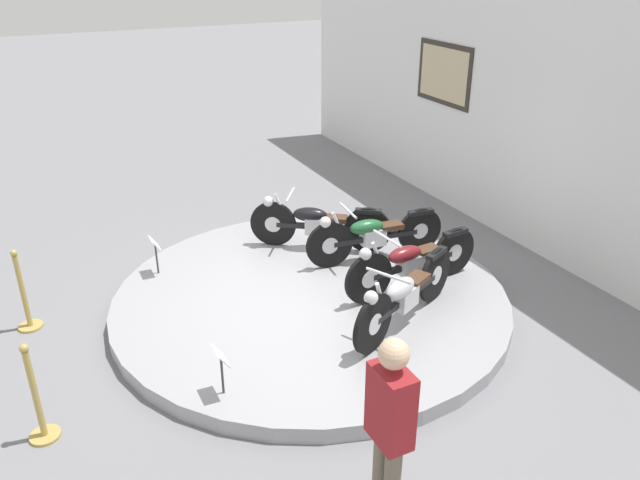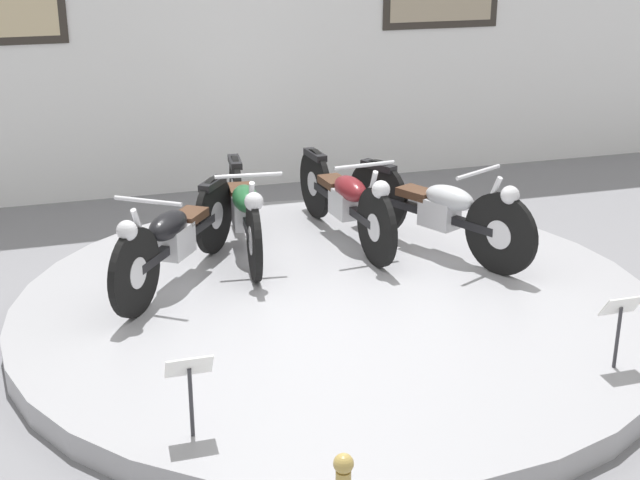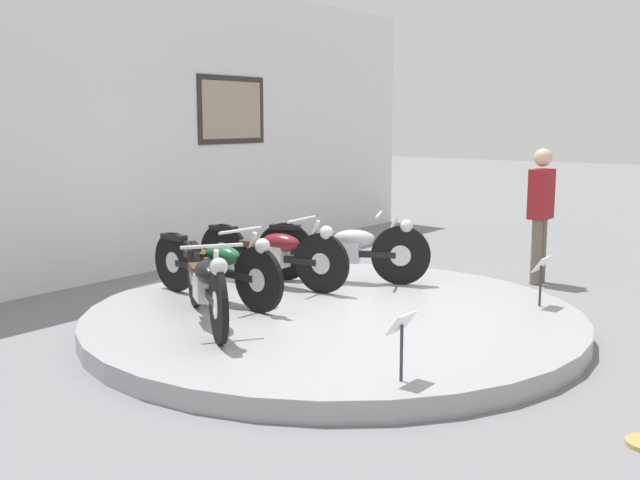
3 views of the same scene
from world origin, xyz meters
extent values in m
plane|color=slate|center=(0.00, 0.00, 0.00)|extent=(60.00, 60.00, 0.00)
cylinder|color=#99999E|center=(0.00, 0.00, 0.09)|extent=(4.89, 4.89, 0.18)
cube|color=white|center=(0.00, 3.71, 1.99)|extent=(14.00, 0.20, 3.97)
cylinder|color=black|center=(-1.49, 0.12, 0.51)|extent=(0.43, 0.57, 0.66)
cylinder|color=silver|center=(-1.49, 0.12, 0.51)|extent=(0.19, 0.23, 0.23)
cylinder|color=black|center=(-0.71, 1.22, 0.51)|extent=(0.43, 0.57, 0.66)
cylinder|color=silver|center=(-0.71, 1.22, 0.51)|extent=(0.19, 0.23, 0.23)
cube|color=black|center=(-1.10, 0.67, 0.51)|extent=(0.77, 1.05, 0.07)
cube|color=silver|center=(-1.12, 0.63, 0.53)|extent=(0.35, 0.38, 0.24)
ellipsoid|color=black|center=(-1.18, 0.55, 0.69)|extent=(0.46, 0.52, 0.20)
cube|color=#472D1E|center=(-0.97, 0.85, 0.65)|extent=(0.35, 0.38, 0.07)
cube|color=black|center=(-0.71, 1.22, 0.79)|extent=(0.29, 0.35, 0.06)
cylinder|color=silver|center=(-1.40, 0.24, 0.71)|extent=(0.18, 0.23, 0.54)
cylinder|color=silver|center=(-1.34, 0.32, 0.97)|extent=(0.46, 0.34, 0.03)
sphere|color=silver|center=(-1.52, 0.07, 0.85)|extent=(0.15, 0.15, 0.15)
cylinder|color=black|center=(-0.52, 0.52, 0.51)|extent=(0.12, 0.65, 0.65)
cylinder|color=silver|center=(-0.52, 0.52, 0.51)|extent=(0.09, 0.23, 0.23)
cylinder|color=black|center=(-0.38, 1.87, 0.51)|extent=(0.12, 0.65, 0.65)
cylinder|color=silver|center=(-0.38, 1.87, 0.51)|extent=(0.09, 0.23, 0.23)
cube|color=black|center=(-0.45, 1.19, 0.51)|extent=(0.20, 1.24, 0.07)
cube|color=silver|center=(-0.45, 1.15, 0.53)|extent=(0.23, 0.34, 0.24)
ellipsoid|color=#1E562D|center=(-0.46, 1.06, 0.69)|extent=(0.27, 0.50, 0.20)
cube|color=#472D1E|center=(-0.43, 1.41, 0.65)|extent=(0.23, 0.34, 0.07)
cube|color=black|center=(-0.38, 1.87, 0.78)|extent=(0.14, 0.37, 0.06)
cylinder|color=silver|center=(-0.50, 0.67, 0.71)|extent=(0.07, 0.25, 0.54)
cylinder|color=silver|center=(-0.49, 0.78, 0.97)|extent=(0.54, 0.09, 0.03)
sphere|color=silver|center=(-0.52, 0.46, 0.85)|extent=(0.15, 0.15, 0.15)
cylinder|color=black|center=(0.51, 0.52, 0.51)|extent=(0.12, 0.66, 0.66)
cylinder|color=silver|center=(0.51, 0.52, 0.51)|extent=(0.09, 0.24, 0.23)
cylinder|color=black|center=(0.39, 1.87, 0.51)|extent=(0.12, 0.66, 0.66)
cylinder|color=silver|center=(0.39, 1.87, 0.51)|extent=(0.09, 0.24, 0.23)
cube|color=black|center=(0.45, 1.19, 0.51)|extent=(0.18, 1.24, 0.07)
cube|color=silver|center=(0.45, 1.15, 0.53)|extent=(0.23, 0.34, 0.24)
ellipsoid|color=maroon|center=(0.46, 1.06, 0.69)|extent=(0.26, 0.50, 0.20)
cube|color=#472D1E|center=(0.43, 1.41, 0.65)|extent=(0.23, 0.34, 0.07)
cube|color=black|center=(0.39, 1.87, 0.79)|extent=(0.13, 0.37, 0.06)
cylinder|color=silver|center=(0.50, 0.67, 0.71)|extent=(0.07, 0.25, 0.54)
cylinder|color=silver|center=(0.49, 0.78, 0.97)|extent=(0.54, 0.08, 0.03)
sphere|color=silver|center=(0.52, 0.46, 0.85)|extent=(0.15, 0.15, 0.15)
cylinder|color=black|center=(1.39, 0.06, 0.52)|extent=(0.35, 0.63, 0.68)
cylinder|color=silver|center=(1.39, 0.06, 0.52)|extent=(0.16, 0.24, 0.24)
cylinder|color=black|center=(0.80, 1.27, 0.52)|extent=(0.35, 0.63, 0.68)
cylinder|color=silver|center=(0.80, 1.27, 0.52)|extent=(0.16, 0.24, 0.24)
cube|color=black|center=(1.10, 0.67, 0.52)|extent=(0.61, 1.15, 0.07)
cube|color=silver|center=(1.12, 0.63, 0.54)|extent=(0.32, 0.38, 0.24)
ellipsoid|color=#B2B5BA|center=(1.16, 0.54, 0.70)|extent=(0.41, 0.53, 0.20)
cube|color=#472D1E|center=(1.00, 0.86, 0.66)|extent=(0.32, 0.38, 0.07)
cube|color=black|center=(0.80, 1.27, 0.81)|extent=(0.25, 0.37, 0.06)
cylinder|color=silver|center=(1.33, 0.19, 0.72)|extent=(0.15, 0.24, 0.54)
cylinder|color=silver|center=(1.28, 0.29, 0.98)|extent=(0.50, 0.27, 0.03)
sphere|color=silver|center=(1.42, 0.01, 0.86)|extent=(0.15, 0.15, 0.15)
cylinder|color=#333338|center=(-1.36, -1.59, 0.39)|extent=(0.02, 0.02, 0.42)
cube|color=white|center=(-1.36, -1.59, 0.62)|extent=(0.26, 0.11, 0.15)
cylinder|color=#333338|center=(1.36, -1.59, 0.39)|extent=(0.02, 0.02, 0.42)
cube|color=white|center=(1.36, -1.59, 0.62)|extent=(0.26, 0.11, 0.15)
sphere|color=tan|center=(-1.02, -3.20, 0.98)|extent=(0.08, 0.08, 0.08)
camera|label=1|loc=(6.11, -2.88, 4.10)|focal=35.00mm
camera|label=2|loc=(-1.94, -5.91, 2.95)|focal=50.00mm
camera|label=3|loc=(-5.85, -4.22, 2.05)|focal=42.00mm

